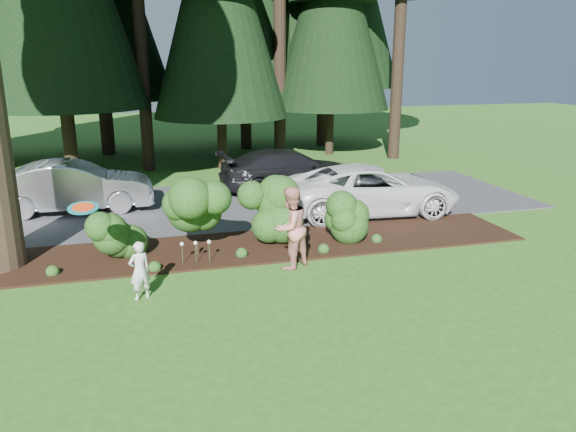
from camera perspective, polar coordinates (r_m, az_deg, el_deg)
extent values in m
plane|color=#2B601B|center=(10.67, -6.27, -9.23)|extent=(80.00, 80.00, 0.00)
cube|color=black|center=(13.66, -8.41, -3.49)|extent=(16.00, 2.50, 0.05)
cube|color=#38383A|center=(17.71, -10.06, 0.90)|extent=(22.00, 6.00, 0.03)
sphere|color=#193B12|center=(13.36, -17.04, -1.61)|extent=(1.08, 1.08, 1.08)
cylinder|color=black|center=(13.51, -16.86, -3.67)|extent=(0.08, 0.08, 0.30)
sphere|color=#193B12|center=(13.13, -9.30, -0.16)|extent=(1.35, 1.35, 1.35)
cylinder|color=black|center=(13.36, -9.15, -3.39)|extent=(0.08, 0.08, 0.30)
sphere|color=#193B12|center=(13.72, -1.92, 0.27)|extent=(1.26, 1.26, 1.26)
cylinder|color=black|center=(13.92, -1.90, -2.41)|extent=(0.08, 0.08, 0.30)
sphere|color=#193B12|center=(14.07, 5.42, 0.13)|extent=(1.17, 1.17, 1.17)
cylinder|color=black|center=(14.23, 5.37, -2.06)|extent=(0.08, 0.08, 0.30)
cylinder|color=#193B12|center=(12.73, -10.67, -3.97)|extent=(0.01, 0.01, 0.50)
sphere|color=white|center=(12.65, -10.73, -2.82)|extent=(0.09, 0.09, 0.09)
cylinder|color=#193B12|center=(12.76, -9.33, -3.87)|extent=(0.01, 0.01, 0.50)
sphere|color=white|center=(12.67, -9.38, -2.72)|extent=(0.09, 0.09, 0.09)
cylinder|color=#193B12|center=(12.79, -7.99, -3.76)|extent=(0.01, 0.01, 0.50)
sphere|color=white|center=(12.70, -8.03, -2.61)|extent=(0.09, 0.09, 0.09)
cylinder|color=black|center=(24.73, -22.04, 16.46)|extent=(0.50, 0.50, 10.50)
cylinder|color=black|center=(23.08, -14.59, 15.02)|extent=(0.50, 0.50, 8.75)
cylinder|color=black|center=(24.34, -7.40, 18.29)|extent=(0.50, 0.50, 11.20)
cylinder|color=black|center=(25.88, -0.78, 16.32)|extent=(0.50, 0.50, 9.45)
cylinder|color=black|center=(25.21, 5.90, 17.85)|extent=(0.50, 0.50, 10.85)
cylinder|color=black|center=(28.00, 9.35, 16.44)|extent=(0.50, 0.50, 9.80)
cylinder|color=black|center=(27.61, -18.12, 16.64)|extent=(0.50, 0.50, 10.50)
cylinder|color=black|center=(29.03, -5.62, 18.62)|extent=(0.50, 0.50, 11.90)
cylinder|color=black|center=(29.77, 4.56, 16.88)|extent=(0.50, 0.50, 10.15)
imported|color=silver|center=(17.95, -20.90, 2.82)|extent=(4.58, 1.62, 1.51)
imported|color=silver|center=(16.71, 8.44, 2.68)|extent=(5.30, 2.66, 1.44)
imported|color=black|center=(19.54, 0.14, 4.71)|extent=(5.00, 2.34, 1.41)
imported|color=silver|center=(11.12, -14.84, -5.37)|extent=(0.50, 0.43, 1.16)
imported|color=red|center=(12.25, 0.23, -1.21)|extent=(1.12, 1.07, 1.83)
cylinder|color=#177B81|center=(11.14, -20.09, 0.78)|extent=(0.57, 0.56, 0.13)
cylinder|color=#FF4515|center=(11.14, -20.09, 0.86)|extent=(0.40, 0.39, 0.09)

